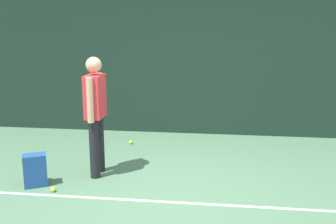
{
  "coord_description": "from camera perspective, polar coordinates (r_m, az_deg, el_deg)",
  "views": [
    {
      "loc": [
        0.65,
        -4.69,
        2.15
      ],
      "look_at": [
        0.0,
        0.4,
        1.0
      ],
      "focal_mm": 42.57,
      "sensor_mm": 36.0,
      "label": 1
    }
  ],
  "objects": [
    {
      "name": "ground_plane",
      "position": [
        5.2,
        -0.57,
        -11.78
      ],
      "size": [
        12.0,
        12.0,
        0.0
      ],
      "primitive_type": "plane",
      "color": "#4C7556"
    },
    {
      "name": "back_fence",
      "position": [
        7.75,
        2.46,
        7.48
      ],
      "size": [
        10.0,
        0.1,
        2.91
      ],
      "primitive_type": "cube",
      "color": "#192D23",
      "rests_on": "ground"
    },
    {
      "name": "court_line",
      "position": [
        5.02,
        -0.89,
        -12.7
      ],
      "size": [
        9.0,
        0.05,
        0.0
      ],
      "primitive_type": "cube",
      "color": "white",
      "rests_on": "ground"
    },
    {
      "name": "tennis_player",
      "position": [
        5.67,
        -10.35,
        0.38
      ],
      "size": [
        0.22,
        0.53,
        1.7
      ],
      "rotation": [
        0.0,
        0.0,
        -1.57
      ],
      "color": "black",
      "rests_on": "ground"
    },
    {
      "name": "backpack",
      "position": [
        5.7,
        -18.52,
        -7.95
      ],
      "size": [
        0.36,
        0.37,
        0.44
      ],
      "rotation": [
        0.0,
        0.0,
        3.63
      ],
      "color": "#1E478C",
      "rests_on": "ground"
    },
    {
      "name": "tennis_ball_near_player",
      "position": [
        7.27,
        -5.36,
        -4.35
      ],
      "size": [
        0.07,
        0.07,
        0.07
      ],
      "primitive_type": "sphere",
      "color": "#CCE033",
      "rests_on": "ground"
    },
    {
      "name": "tennis_ball_by_fence",
      "position": [
        5.48,
        -16.14,
        -10.61
      ],
      "size": [
        0.07,
        0.07,
        0.07
      ],
      "primitive_type": "sphere",
      "color": "#CCE033",
      "rests_on": "ground"
    }
  ]
}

